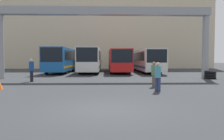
% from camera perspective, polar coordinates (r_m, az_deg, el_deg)
% --- Properties ---
extents(ground_plane, '(200.00, 200.00, 0.00)m').
position_cam_1_polar(ground_plane, '(7.78, -2.36, -10.41)').
color(ground_plane, '#2D3033').
extents(building_backdrop, '(42.36, 12.00, 16.51)m').
position_cam_1_polar(building_backdrop, '(48.06, -1.88, 10.56)').
color(building_backdrop, beige).
rests_on(building_backdrop, ground).
extents(overhead_gantry, '(19.52, 0.80, 6.52)m').
position_cam_1_polar(overhead_gantry, '(20.49, -2.02, 12.63)').
color(overhead_gantry, gray).
rests_on(overhead_gantry, ground).
extents(bus_slot_0, '(2.62, 10.15, 3.16)m').
position_cam_1_polar(bus_slot_0, '(29.47, -13.21, 2.83)').
color(bus_slot_0, '#1959A5').
rests_on(bus_slot_0, ground).
extents(bus_slot_1, '(2.58, 12.23, 3.18)m').
position_cam_1_polar(bus_slot_1, '(29.99, -5.60, 2.91)').
color(bus_slot_1, silver).
rests_on(bus_slot_1, ground).
extents(bus_slot_2, '(2.59, 12.14, 2.98)m').
position_cam_1_polar(bus_slot_2, '(29.94, 1.75, 2.71)').
color(bus_slot_2, red).
rests_on(bus_slot_2, ground).
extents(bus_slot_3, '(2.49, 12.42, 2.99)m').
position_cam_1_polar(bus_slot_3, '(30.55, 8.95, 2.69)').
color(bus_slot_3, silver).
rests_on(bus_slot_3, ground).
extents(pedestrian_far_center, '(0.34, 0.34, 1.61)m').
position_cam_1_polar(pedestrian_far_center, '(14.45, 10.87, -0.89)').
color(pedestrian_far_center, brown).
rests_on(pedestrian_far_center, ground).
extents(pedestrian_mid_left, '(0.33, 0.33, 1.61)m').
position_cam_1_polar(pedestrian_mid_left, '(12.28, 11.87, -1.57)').
color(pedestrian_mid_left, navy).
rests_on(pedestrian_mid_left, ground).
extents(pedestrian_mid_right, '(0.38, 0.38, 1.82)m').
position_cam_1_polar(pedestrian_mid_right, '(18.42, -20.27, 0.11)').
color(pedestrian_mid_right, black).
rests_on(pedestrian_mid_right, ground).
extents(tire_stack, '(1.04, 1.04, 0.72)m').
position_cam_1_polar(tire_stack, '(21.88, 24.28, -1.15)').
color(tire_stack, black).
rests_on(tire_stack, ground).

